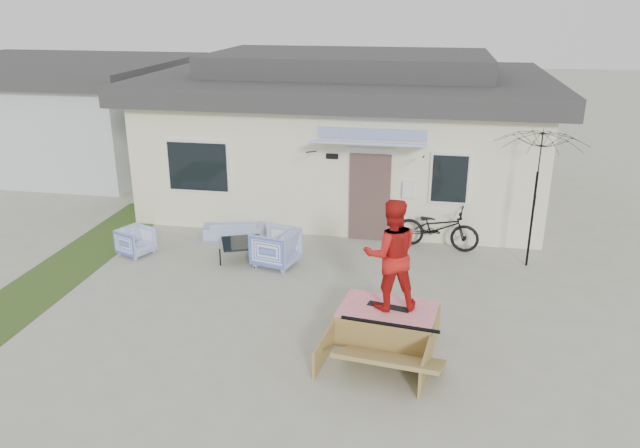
% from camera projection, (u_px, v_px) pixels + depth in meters
% --- Properties ---
extents(ground, '(90.00, 90.00, 0.00)m').
position_uv_depth(ground, '(285.00, 327.00, 10.94)').
color(ground, '#989988').
rests_on(ground, ground).
extents(grass_strip, '(1.40, 8.00, 0.01)m').
position_uv_depth(grass_strip, '(76.00, 261.00, 13.66)').
color(grass_strip, '#2C461B').
rests_on(grass_strip, ground).
extents(house, '(10.80, 8.49, 4.10)m').
position_uv_depth(house, '(349.00, 129.00, 17.65)').
color(house, beige).
rests_on(house, ground).
extents(neighbor_house, '(8.60, 7.60, 3.50)m').
position_uv_depth(neighbor_house, '(54.00, 111.00, 21.33)').
color(neighbor_house, silver).
rests_on(neighbor_house, ground).
extents(loveseat, '(1.51, 0.74, 0.57)m').
position_uv_depth(loveseat, '(234.00, 226.00, 14.94)').
color(loveseat, '#3D5CBF').
rests_on(loveseat, ground).
extents(armchair_left, '(0.83, 0.85, 0.68)m').
position_uv_depth(armchair_left, '(136.00, 240.00, 13.91)').
color(armchair_left, '#3D5CBF').
rests_on(armchair_left, ground).
extents(armchair_right, '(0.99, 1.03, 0.88)m').
position_uv_depth(armchair_right, '(275.00, 245.00, 13.33)').
color(armchair_right, '#3D5CBF').
rests_on(armchair_right, ground).
extents(coffee_table, '(1.12, 1.12, 0.42)m').
position_uv_depth(coffee_table, '(242.00, 251.00, 13.65)').
color(coffee_table, black).
rests_on(coffee_table, ground).
extents(bicycle, '(1.99, 0.96, 1.22)m').
position_uv_depth(bicycle, '(438.00, 223.00, 14.16)').
color(bicycle, black).
rests_on(bicycle, ground).
extents(patio_umbrella, '(2.29, 2.20, 2.20)m').
position_uv_depth(patio_umbrella, '(536.00, 188.00, 12.84)').
color(patio_umbrella, black).
rests_on(patio_umbrella, ground).
extents(skate_ramp, '(1.86, 2.32, 0.53)m').
position_uv_depth(skate_ramp, '(387.00, 323.00, 10.52)').
color(skate_ramp, olive).
rests_on(skate_ramp, ground).
extents(skateboard, '(0.75, 0.35, 0.05)m').
position_uv_depth(skateboard, '(389.00, 306.00, 10.47)').
color(skateboard, black).
rests_on(skateboard, skate_ramp).
extents(skater, '(1.08, 0.93, 1.90)m').
position_uv_depth(skater, '(391.00, 253.00, 10.13)').
color(skater, red).
rests_on(skater, skateboard).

